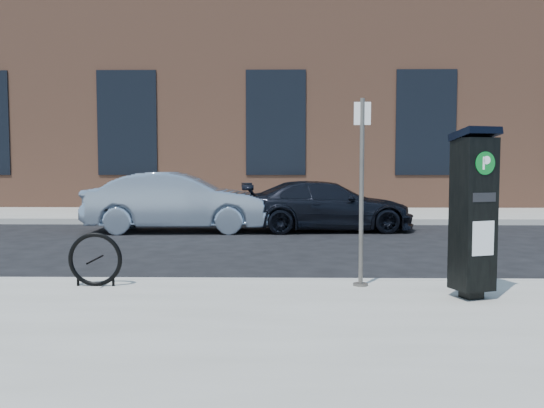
{
  "coord_description": "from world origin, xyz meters",
  "views": [
    {
      "loc": [
        0.21,
        -7.38,
        1.65
      ],
      "look_at": [
        0.08,
        0.5,
        1.09
      ],
      "focal_mm": 38.0,
      "sensor_mm": 36.0,
      "label": 1
    }
  ],
  "objects_px": {
    "bike_rack": "(95,260)",
    "car_silver": "(179,202)",
    "sign_pole": "(361,194)",
    "car_dark": "(327,206)",
    "parking_kiosk": "(473,211)"
  },
  "relations": [
    {
      "from": "car_silver",
      "to": "sign_pole",
      "type": "bearing_deg",
      "value": -155.45
    },
    {
      "from": "parking_kiosk",
      "to": "bike_rack",
      "type": "bearing_deg",
      "value": 153.04
    },
    {
      "from": "parking_kiosk",
      "to": "car_silver",
      "type": "height_order",
      "value": "parking_kiosk"
    },
    {
      "from": "parking_kiosk",
      "to": "car_silver",
      "type": "bearing_deg",
      "value": 102.05
    },
    {
      "from": "parking_kiosk",
      "to": "bike_rack",
      "type": "xyz_separation_m",
      "value": [
        -4.39,
        0.56,
        -0.65
      ]
    },
    {
      "from": "parking_kiosk",
      "to": "bike_rack",
      "type": "relative_size",
      "value": 2.86
    },
    {
      "from": "sign_pole",
      "to": "bike_rack",
      "type": "bearing_deg",
      "value": -176.24
    },
    {
      "from": "parking_kiosk",
      "to": "bike_rack",
      "type": "height_order",
      "value": "parking_kiosk"
    },
    {
      "from": "parking_kiosk",
      "to": "sign_pole",
      "type": "xyz_separation_m",
      "value": [
        -1.15,
        0.63,
        0.16
      ]
    },
    {
      "from": "car_dark",
      "to": "sign_pole",
      "type": "bearing_deg",
      "value": 174.55
    },
    {
      "from": "parking_kiosk",
      "to": "car_dark",
      "type": "relative_size",
      "value": 0.45
    },
    {
      "from": "sign_pole",
      "to": "bike_rack",
      "type": "distance_m",
      "value": 3.35
    },
    {
      "from": "bike_rack",
      "to": "car_silver",
      "type": "height_order",
      "value": "car_silver"
    },
    {
      "from": "bike_rack",
      "to": "car_dark",
      "type": "xyz_separation_m",
      "value": [
        3.37,
        7.09,
        0.13
      ]
    },
    {
      "from": "bike_rack",
      "to": "car_silver",
      "type": "distance_m",
      "value": 6.88
    }
  ]
}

